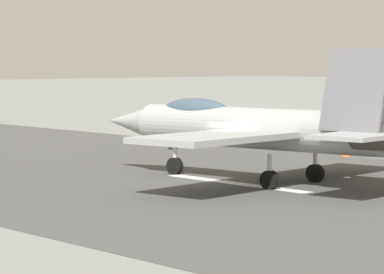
# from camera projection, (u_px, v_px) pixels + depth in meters

# --- Properties ---
(ground_plane) EXTENTS (400.00, 400.00, 0.00)m
(ground_plane) POSITION_uv_depth(u_px,v_px,m) (230.00, 183.00, 42.64)
(ground_plane) COLOR gray
(runway_strip) EXTENTS (240.00, 26.00, 0.02)m
(runway_strip) POSITION_uv_depth(u_px,v_px,m) (231.00, 183.00, 42.63)
(runway_strip) COLOR #464645
(runway_strip) RESTS_ON ground
(fighter_jet) EXTENTS (16.55, 14.83, 5.53)m
(fighter_jet) POSITION_uv_depth(u_px,v_px,m) (261.00, 127.00, 42.57)
(fighter_jet) COLOR #9C9F9F
(fighter_jet) RESTS_ON ground
(crew_person) EXTENTS (0.58, 0.49, 1.56)m
(crew_person) POSITION_uv_depth(u_px,v_px,m) (172.00, 136.00, 58.33)
(crew_person) COLOR #1E2338
(crew_person) RESTS_ON ground
(marker_cone_mid) EXTENTS (0.44, 0.44, 0.55)m
(marker_cone_mid) POSITION_uv_depth(u_px,v_px,m) (346.00, 151.00, 54.22)
(marker_cone_mid) COLOR orange
(marker_cone_mid) RESTS_ON ground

